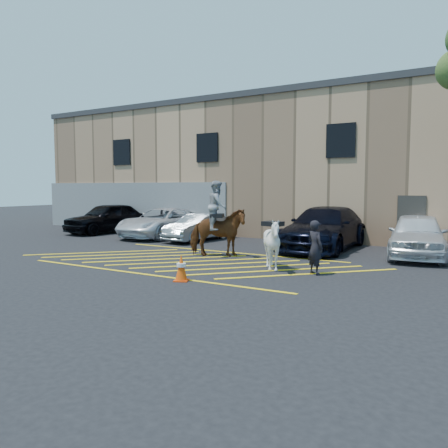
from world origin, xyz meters
The scene contains 12 objects.
ground centered at (0.00, 0.00, 0.00)m, with size 90.00×90.00×0.00m, color black.
car_black_suv centered at (-9.49, 5.19, 0.84)m, with size 1.97×4.90×1.67m, color black.
car_white_pickup centered at (-5.49, 5.05, 0.74)m, with size 2.45×5.30×1.47m, color silver.
car_silver_sedan centered at (-3.09, 4.71, 0.64)m, with size 1.36×3.90×1.28m, color gray.
car_blue_suv centered at (2.95, 4.98, 0.86)m, with size 2.42×5.95×1.73m, color black.
car_white_suv centered at (6.50, 4.66, 0.81)m, with size 1.90×4.73×1.61m, color silver.
handler centered at (4.33, -0.30, 0.79)m, with size 0.58×0.38×1.59m, color black.
warehouse centered at (-0.01, 11.99, 3.65)m, with size 32.42×10.20×7.30m.
hatching_zone centered at (0.00, -0.30, 0.01)m, with size 12.60×5.12×0.01m.
mounted_bay centered at (0.16, 1.09, 1.12)m, with size 2.31×1.70×2.78m.
saddled_white centered at (2.97, -0.26, 0.81)m, with size 1.55×1.68×1.60m.
traffic_cone centered at (1.49, -2.99, 0.37)m, with size 0.50×0.50×0.73m.
Camera 1 is at (8.39, -12.49, 2.55)m, focal length 35.00 mm.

